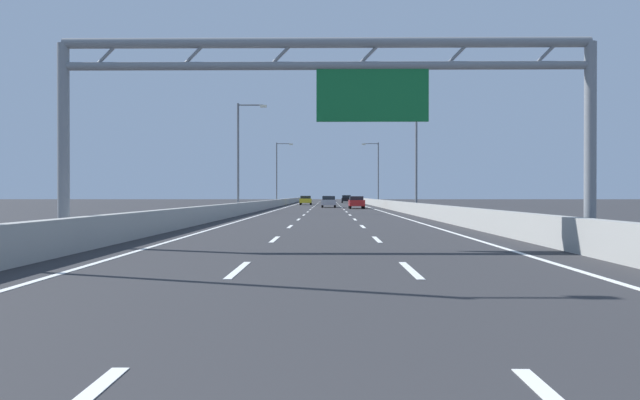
{
  "coord_description": "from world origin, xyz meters",
  "views": [
    {
      "loc": [
        0.07,
        -0.66,
        1.57
      ],
      "look_at": [
        -0.78,
        68.05,
        1.02
      ],
      "focal_mm": 35.43,
      "sensor_mm": 36.0,
      "label": 1
    }
  ],
  "objects_px": {
    "yellow_car": "(306,200)",
    "streetlamp_right_mid": "(414,151)",
    "silver_car": "(329,202)",
    "black_car": "(346,199)",
    "sign_gantry": "(332,87)",
    "streetlamp_left_mid": "(241,151)",
    "streetlamp_left_far": "(278,170)",
    "red_car": "(356,202)",
    "white_car": "(327,199)",
    "streetlamp_right_far": "(377,170)"
  },
  "relations": [
    {
      "from": "red_car",
      "to": "black_car",
      "type": "bearing_deg",
      "value": 89.6
    },
    {
      "from": "sign_gantry",
      "to": "red_car",
      "type": "xyz_separation_m",
      "value": [
        3.18,
        53.19,
        -4.11
      ]
    },
    {
      "from": "streetlamp_left_mid",
      "to": "sign_gantry",
      "type": "bearing_deg",
      "value": -77.77
    },
    {
      "from": "streetlamp_left_mid",
      "to": "yellow_car",
      "type": "xyz_separation_m",
      "value": [
        4.03,
        45.5,
        -4.66
      ]
    },
    {
      "from": "streetlamp_left_mid",
      "to": "yellow_car",
      "type": "relative_size",
      "value": 2.29
    },
    {
      "from": "sign_gantry",
      "to": "streetlamp_left_mid",
      "type": "bearing_deg",
      "value": 102.23
    },
    {
      "from": "streetlamp_right_mid",
      "to": "streetlamp_right_far",
      "type": "xyz_separation_m",
      "value": [
        0.0,
        41.03,
        0.0
      ]
    },
    {
      "from": "yellow_car",
      "to": "streetlamp_right_mid",
      "type": "bearing_deg",
      "value": -76.52
    },
    {
      "from": "sign_gantry",
      "to": "red_car",
      "type": "height_order",
      "value": "sign_gantry"
    },
    {
      "from": "silver_car",
      "to": "streetlamp_right_mid",
      "type": "bearing_deg",
      "value": -73.37
    },
    {
      "from": "silver_car",
      "to": "yellow_car",
      "type": "bearing_deg",
      "value": 99.72
    },
    {
      "from": "streetlamp_right_mid",
      "to": "black_car",
      "type": "distance_m",
      "value": 70.33
    },
    {
      "from": "sign_gantry",
      "to": "silver_car",
      "type": "relative_size",
      "value": 3.88
    },
    {
      "from": "yellow_car",
      "to": "black_car",
      "type": "bearing_deg",
      "value": 73.75
    },
    {
      "from": "black_car",
      "to": "streetlamp_left_mid",
      "type": "bearing_deg",
      "value": -99.07
    },
    {
      "from": "streetlamp_left_mid",
      "to": "white_car",
      "type": "relative_size",
      "value": 2.13
    },
    {
      "from": "yellow_car",
      "to": "black_car",
      "type": "relative_size",
      "value": 0.93
    },
    {
      "from": "streetlamp_right_far",
      "to": "silver_car",
      "type": "relative_size",
      "value": 2.25
    },
    {
      "from": "streetlamp_right_far",
      "to": "red_car",
      "type": "distance_m",
      "value": 23.95
    },
    {
      "from": "silver_car",
      "to": "red_car",
      "type": "xyz_separation_m",
      "value": [
        3.19,
        -6.5,
        0.01
      ]
    },
    {
      "from": "streetlamp_left_mid",
      "to": "white_car",
      "type": "bearing_deg",
      "value": 83.57
    },
    {
      "from": "streetlamp_right_mid",
      "to": "sign_gantry",
      "type": "bearing_deg",
      "value": -101.66
    },
    {
      "from": "streetlamp_right_far",
      "to": "white_car",
      "type": "distance_m",
      "value": 25.75
    },
    {
      "from": "silver_car",
      "to": "streetlamp_right_far",
      "type": "bearing_deg",
      "value": 66.33
    },
    {
      "from": "sign_gantry",
      "to": "black_car",
      "type": "height_order",
      "value": "sign_gantry"
    },
    {
      "from": "silver_car",
      "to": "streetlamp_left_far",
      "type": "bearing_deg",
      "value": 114.68
    },
    {
      "from": "streetlamp_right_far",
      "to": "streetlamp_left_far",
      "type": "bearing_deg",
      "value": 180.0
    },
    {
      "from": "sign_gantry",
      "to": "streetlamp_right_mid",
      "type": "xyz_separation_m",
      "value": [
        7.28,
        35.29,
        0.55
      ]
    },
    {
      "from": "sign_gantry",
      "to": "red_car",
      "type": "distance_m",
      "value": 53.44
    },
    {
      "from": "streetlamp_left_far",
      "to": "black_car",
      "type": "relative_size",
      "value": 2.13
    },
    {
      "from": "red_car",
      "to": "streetlamp_right_mid",
      "type": "bearing_deg",
      "value": -77.08
    },
    {
      "from": "yellow_car",
      "to": "silver_car",
      "type": "bearing_deg",
      "value": -80.28
    },
    {
      "from": "silver_car",
      "to": "red_car",
      "type": "relative_size",
      "value": 0.98
    },
    {
      "from": "sign_gantry",
      "to": "red_car",
      "type": "bearing_deg",
      "value": 86.58
    },
    {
      "from": "black_car",
      "to": "silver_car",
      "type": "bearing_deg",
      "value": -94.44
    },
    {
      "from": "streetlamp_right_far",
      "to": "silver_car",
      "type": "height_order",
      "value": "streetlamp_right_far"
    },
    {
      "from": "silver_car",
      "to": "white_car",
      "type": "relative_size",
      "value": 0.95
    },
    {
      "from": "sign_gantry",
      "to": "streetlamp_left_mid",
      "type": "xyz_separation_m",
      "value": [
        -7.65,
        35.29,
        0.55
      ]
    },
    {
      "from": "white_car",
      "to": "red_car",
      "type": "relative_size",
      "value": 1.04
    },
    {
      "from": "yellow_car",
      "to": "red_car",
      "type": "xyz_separation_m",
      "value": [
        6.8,
        -27.6,
        0.0
      ]
    },
    {
      "from": "red_car",
      "to": "silver_car",
      "type": "bearing_deg",
      "value": 116.1
    },
    {
      "from": "streetlamp_right_far",
      "to": "silver_car",
      "type": "bearing_deg",
      "value": -113.67
    },
    {
      "from": "streetlamp_right_far",
      "to": "streetlamp_left_mid",
      "type": "bearing_deg",
      "value": -110.0
    },
    {
      "from": "streetlamp_left_far",
      "to": "silver_car",
      "type": "distance_m",
      "value": 18.88
    },
    {
      "from": "sign_gantry",
      "to": "yellow_car",
      "type": "distance_m",
      "value": 80.97
    },
    {
      "from": "sign_gantry",
      "to": "yellow_car",
      "type": "height_order",
      "value": "sign_gantry"
    },
    {
      "from": "streetlamp_left_mid",
      "to": "black_car",
      "type": "relative_size",
      "value": 2.13
    },
    {
      "from": "streetlamp_left_mid",
      "to": "silver_car",
      "type": "bearing_deg",
      "value": 72.61
    },
    {
      "from": "silver_car",
      "to": "black_car",
      "type": "bearing_deg",
      "value": 85.56
    },
    {
      "from": "streetlamp_left_mid",
      "to": "red_car",
      "type": "relative_size",
      "value": 2.2
    }
  ]
}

